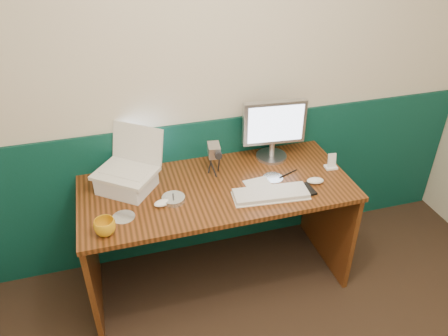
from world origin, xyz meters
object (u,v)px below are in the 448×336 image
object	(u,v)px
monitor	(273,130)
camcorder	(214,159)
desk	(217,235)
laptop	(123,154)
mug	(105,227)
keyboard	(271,194)

from	to	relation	value
monitor	camcorder	size ratio (longest dim) A/B	1.94
desk	monitor	xyz separation A→B (m)	(0.43, 0.22, 0.57)
monitor	camcorder	distance (m)	0.43
laptop	mug	distance (m)	0.44
desk	laptop	bearing A→B (deg)	166.78
keyboard	camcorder	distance (m)	0.41
keyboard	mug	distance (m)	0.92
laptop	camcorder	world-z (taller)	laptop
camcorder	keyboard	bearing A→B (deg)	-43.64
monitor	camcorder	bearing A→B (deg)	-162.73
monitor	mug	world-z (taller)	monitor
desk	laptop	world-z (taller)	laptop
keyboard	camcorder	size ratio (longest dim) A/B	2.08
monitor	mug	distance (m)	1.19
desk	mug	xyz separation A→B (m)	(-0.65, -0.25, 0.42)
monitor	keyboard	distance (m)	0.47
desk	laptop	size ratio (longest dim) A/B	4.87
desk	monitor	distance (m)	0.75
laptop	camcorder	xyz separation A→B (m)	(0.53, 0.02, -0.13)
keyboard	desk	bearing A→B (deg)	151.89
desk	mug	bearing A→B (deg)	-159.12
laptop	keyboard	xyz separation A→B (m)	(0.78, -0.30, -0.22)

